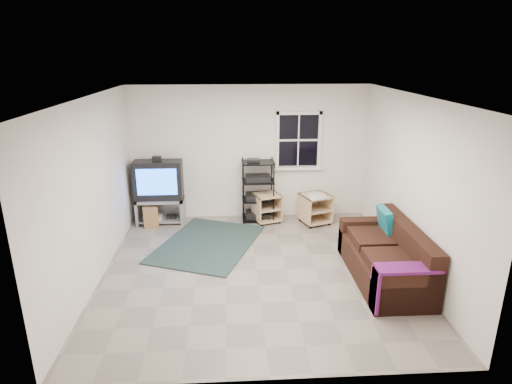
{
  "coord_description": "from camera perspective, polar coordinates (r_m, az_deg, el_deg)",
  "views": [
    {
      "loc": [
        -0.35,
        -5.82,
        3.17
      ],
      "look_at": [
        0.02,
        0.4,
        1.13
      ],
      "focal_mm": 30.0,
      "sensor_mm": 36.0,
      "label": 1
    }
  ],
  "objects": [
    {
      "name": "side_table_right",
      "position": [
        8.33,
        7.79,
        -1.92
      ],
      "size": [
        0.66,
        0.66,
        0.6
      ],
      "rotation": [
        0.0,
        0.0,
        0.33
      ],
      "color": "#D6B183",
      "rests_on": "ground"
    },
    {
      "name": "shag_rug",
      "position": [
        7.5,
        -6.47,
        -6.85
      ],
      "size": [
        2.08,
        2.4,
        0.02
      ],
      "primitive_type": "cube",
      "rotation": [
        0.0,
        0.0,
        -0.36
      ],
      "color": "#311F16",
      "rests_on": "ground"
    },
    {
      "name": "paper_bag",
      "position": [
        8.34,
        -13.87,
        -3.27
      ],
      "size": [
        0.31,
        0.24,
        0.39
      ],
      "primitive_type": "cube",
      "rotation": [
        0.0,
        0.0,
        0.26
      ],
      "color": "#A47F49",
      "rests_on": "ground"
    },
    {
      "name": "tv_unit",
      "position": [
        8.36,
        -12.81,
        0.7
      ],
      "size": [
        0.9,
        0.45,
        1.32
      ],
      "color": "#95959C",
      "rests_on": "ground"
    },
    {
      "name": "sofa",
      "position": [
        6.56,
        17.04,
        -8.48
      ],
      "size": [
        0.87,
        1.95,
        0.89
      ],
      "color": "black",
      "rests_on": "ground"
    },
    {
      "name": "room",
      "position": [
        8.36,
        5.67,
        6.4
      ],
      "size": [
        4.6,
        4.62,
        4.6
      ],
      "color": "gray",
      "rests_on": "ground"
    },
    {
      "name": "side_table_left",
      "position": [
        8.36,
        1.36,
        -1.93
      ],
      "size": [
        0.59,
        0.59,
        0.56
      ],
      "rotation": [
        0.0,
        0.0,
        0.31
      ],
      "color": "#D6B183",
      "rests_on": "ground"
    },
    {
      "name": "av_rack",
      "position": [
        8.32,
        0.26,
        -0.31
      ],
      "size": [
        0.61,
        0.45,
        1.23
      ],
      "color": "black",
      "rests_on": "ground"
    }
  ]
}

